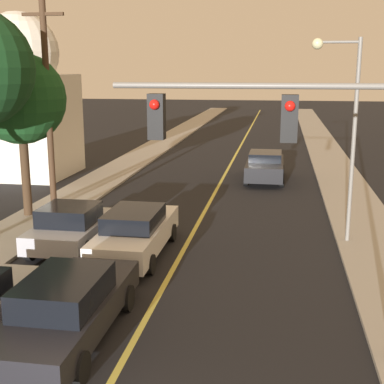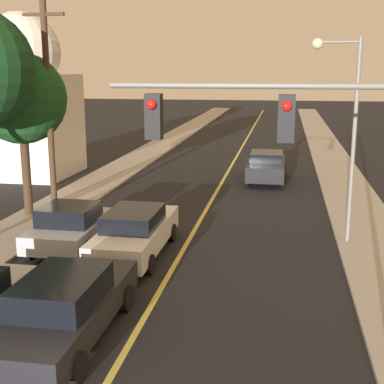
% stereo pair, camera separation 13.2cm
% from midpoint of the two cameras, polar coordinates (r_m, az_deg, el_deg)
% --- Properties ---
extents(road_surface, '(10.20, 80.00, 0.01)m').
position_cam_midpoint_polar(road_surface, '(42.52, 5.55, 4.95)').
color(road_surface, black).
rests_on(road_surface, ground).
extents(sidewalk_left, '(2.50, 80.00, 0.12)m').
position_cam_midpoint_polar(sidewalk_left, '(43.44, -2.86, 5.24)').
color(sidewalk_left, '#9E998E').
rests_on(sidewalk_left, ground).
extents(sidewalk_right, '(2.50, 80.00, 0.12)m').
position_cam_midpoint_polar(sidewalk_right, '(42.52, 14.14, 4.70)').
color(sidewalk_right, '#9E998E').
rests_on(sidewalk_right, ground).
extents(car_near_lane_front, '(1.94, 5.20, 1.55)m').
position_cam_midpoint_polar(car_near_lane_front, '(12.29, -13.06, -11.86)').
color(car_near_lane_front, black).
rests_on(car_near_lane_front, ground).
extents(car_near_lane_second, '(1.92, 5.14, 1.55)m').
position_cam_midpoint_polar(car_near_lane_second, '(17.28, -5.85, -4.24)').
color(car_near_lane_second, white).
rests_on(car_near_lane_second, ground).
extents(car_outer_lane_second, '(2.06, 3.92, 1.54)m').
position_cam_midpoint_polar(car_outer_lane_second, '(18.16, -12.55, -3.61)').
color(car_outer_lane_second, '#A5A8B2').
rests_on(car_outer_lane_second, ground).
extents(car_far_oncoming, '(2.05, 4.91, 1.53)m').
position_cam_midpoint_polar(car_far_oncoming, '(29.07, 8.07, 2.76)').
color(car_far_oncoming, black).
rests_on(car_far_oncoming, ground).
extents(traffic_signal_mast, '(5.84, 0.42, 5.70)m').
position_cam_midpoint_polar(traffic_signal_mast, '(10.49, 12.05, 3.80)').
color(traffic_signal_mast, slate).
rests_on(traffic_signal_mast, ground).
extents(streetlamp_right, '(1.58, 0.36, 6.76)m').
position_cam_midpoint_polar(streetlamp_right, '(18.40, 16.12, 8.05)').
color(streetlamp_right, slate).
rests_on(streetlamp_right, ground).
extents(utility_pole_left, '(1.60, 0.24, 8.33)m').
position_cam_midpoint_polar(utility_pole_left, '(21.25, -14.85, 8.67)').
color(utility_pole_left, '#422D1E').
rests_on(utility_pole_left, ground).
extents(tree_left_near, '(3.54, 3.54, 6.43)m').
position_cam_midpoint_polar(tree_left_near, '(22.01, -17.60, 9.43)').
color(tree_left_near, '#3D2B1C').
rests_on(tree_left_near, ground).
extents(domed_building_left, '(5.04, 5.04, 8.93)m').
position_cam_midpoint_polar(domed_building_left, '(31.44, -17.34, 9.37)').
color(domed_building_left, silver).
rests_on(domed_building_left, ground).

